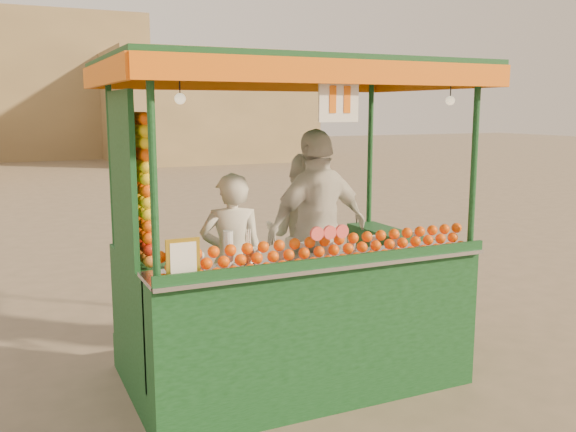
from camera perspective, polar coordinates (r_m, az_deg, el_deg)
name	(u,v)px	position (r m, az deg, el deg)	size (l,w,h in m)	color
ground	(279,373)	(6.02, -0.79, -14.00)	(90.00, 90.00, 0.00)	brown
building_right	(207,107)	(30.47, -7.35, 9.74)	(9.00, 6.00, 5.00)	#9E865A
juice_cart	(286,283)	(5.53, -0.19, -6.11)	(3.09, 2.00, 2.81)	#0F3714
vendor_left	(232,260)	(5.59, -5.06, -3.97)	(0.65, 0.52, 1.55)	silver
vendor_middle	(303,237)	(6.30, 1.36, -1.88)	(1.02, 1.01, 1.66)	white
vendor_right	(318,230)	(5.99, 2.74, -1.27)	(1.18, 0.65, 1.91)	silver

